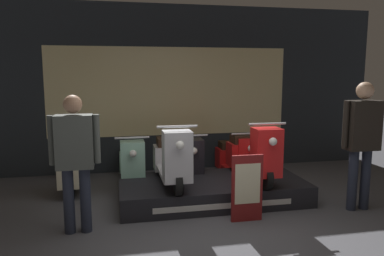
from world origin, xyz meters
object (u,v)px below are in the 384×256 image
scooter_display_left (172,159)px  scooter_backrow_0 (74,167)px  scooter_backrow_2 (185,161)px  person_right_browsing (362,135)px  price_sign_board (247,188)px  scooter_display_right (253,155)px  scooter_backrow_3 (236,159)px  person_left_browsing (75,153)px  scooter_backrow_1 (131,164)px

scooter_display_left → scooter_backrow_0: bearing=144.6°
scooter_backrow_2 → person_right_browsing: size_ratio=0.87×
scooter_display_left → price_sign_board: size_ratio=1.77×
scooter_display_right → scooter_backrow_2: size_ratio=1.00×
scooter_backrow_0 → price_sign_board: size_ratio=1.77×
scooter_backrow_3 → person_right_browsing: size_ratio=0.87×
scooter_backrow_2 → person_left_browsing: (-1.66, -1.80, 0.61)m
scooter_backrow_0 → scooter_backrow_1: bearing=0.0°
scooter_backrow_2 → scooter_display_left: bearing=-110.9°
scooter_backrow_3 → person_left_browsing: bearing=-145.3°
scooter_backrow_3 → scooter_backrow_2: bearing=180.0°
scooter_backrow_1 → scooter_backrow_2: (0.94, 0.00, 0.00)m
scooter_display_right → scooter_backrow_1: scooter_display_right is taller
scooter_backrow_0 → scooter_backrow_1: 0.94m
scooter_backrow_1 → person_right_browsing: size_ratio=0.87×
scooter_display_left → scooter_backrow_0: (-1.48, 1.05, -0.31)m
scooter_backrow_1 → scooter_backrow_2: size_ratio=1.00×
scooter_display_left → scooter_backrow_2: size_ratio=1.00×
scooter_backrow_2 → price_sign_board: size_ratio=1.77×
scooter_backrow_1 → person_left_browsing: 2.03m
scooter_display_right → price_sign_board: scooter_display_right is taller
person_left_browsing → price_sign_board: (2.12, -0.09, -0.54)m
scooter_display_left → scooter_backrow_3: scooter_display_left is taller
price_sign_board → scooter_backrow_0: bearing=141.1°
scooter_display_right → scooter_backrow_1: (-1.78, 1.05, -0.31)m
scooter_display_left → person_left_browsing: 1.50m
person_right_browsing → price_sign_board: bearing=-177.1°
scooter_display_right → person_left_browsing: 2.63m
scooter_backrow_0 → scooter_backrow_3: 2.82m
scooter_backrow_0 → scooter_backrow_2: same height
person_left_browsing → scooter_display_right: bearing=16.6°
person_right_browsing → scooter_backrow_3: bearing=123.8°
person_left_browsing → scooter_backrow_3: bearing=34.7°
scooter_display_right → person_right_browsing: 1.55m
scooter_display_right → price_sign_board: bearing=-114.9°
scooter_backrow_1 → scooter_backrow_2: bearing=0.0°
scooter_display_left → person_right_browsing: person_right_browsing is taller
scooter_backrow_3 → person_left_browsing: (-2.60, -1.80, 0.61)m
scooter_backrow_0 → scooter_backrow_1: size_ratio=1.00×
person_left_browsing → person_right_browsing: bearing=0.0°
scooter_backrow_0 → scooter_display_right: bearing=-21.1°
scooter_backrow_0 → scooter_backrow_3: bearing=0.0°
person_left_browsing → scooter_display_left: bearing=30.6°
scooter_display_left → price_sign_board: bearing=-44.2°
scooter_display_left → price_sign_board: (0.86, -0.83, -0.23)m
scooter_display_right → person_right_browsing: bearing=-29.9°
scooter_backrow_0 → person_right_browsing: bearing=-24.1°
scooter_backrow_2 → scooter_backrow_1: bearing=180.0°
scooter_backrow_0 → person_right_browsing: 4.46m
scooter_backrow_3 → price_sign_board: scooter_backrow_3 is taller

